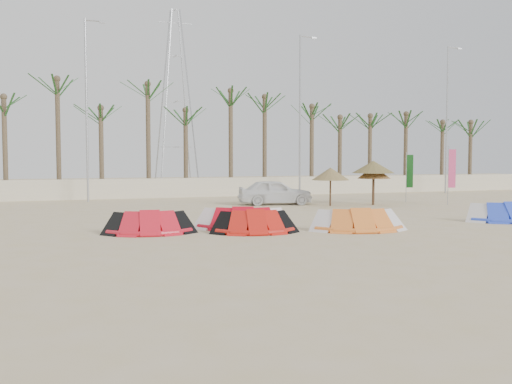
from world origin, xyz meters
name	(u,v)px	position (x,y,z in m)	size (l,w,h in m)	color
ground	(319,245)	(0.00, 0.00, 0.00)	(120.00, 120.00, 0.00)	beige
boundary_wall	(179,188)	(0.00, 22.00, 0.65)	(60.00, 0.30, 1.30)	beige
palm_line	(184,104)	(0.67, 23.50, 6.44)	(52.00, 4.00, 7.70)	brown
lamp_b	(87,107)	(-5.96, 20.00, 5.77)	(1.25, 0.14, 11.00)	#A5A8AD
lamp_c	(300,112)	(8.04, 20.00, 5.77)	(1.25, 0.14, 11.00)	#A5A8AD
lamp_d	(447,116)	(20.04, 20.00, 5.77)	(1.25, 0.14, 11.00)	#A5A8AD
pylon	(177,192)	(1.00, 28.00, 0.00)	(3.00, 3.00, 14.00)	#A5A8AD
kite_red_left	(148,221)	(-4.61, 4.53, 0.42)	(3.28, 1.82, 0.90)	red
kite_red_mid	(252,221)	(-1.00, 3.51, 0.42)	(3.21, 1.92, 0.90)	red
kite_red_right	(240,217)	(-1.03, 4.85, 0.42)	(3.87, 2.44, 0.90)	red
kite_orange	(355,219)	(2.85, 2.89, 0.42)	(3.67, 2.14, 0.90)	orange
kite_blue	(504,211)	(10.35, 3.47, 0.42)	(3.76, 2.15, 0.90)	blue
parasol_left	(330,174)	(6.68, 12.65, 1.79)	(2.10, 2.10, 2.14)	#4C331E
parasol_mid	(374,172)	(9.38, 12.53, 1.85)	(1.91, 1.91, 2.20)	#4C331E
parasol_right	(373,167)	(9.29, 12.46, 2.16)	(2.42, 2.42, 2.52)	#4C331E
flag_pink	(451,170)	(13.39, 10.93, 1.99)	(0.44, 0.14, 3.35)	#A5A8AD
flag_green	(409,173)	(12.25, 13.35, 1.80)	(0.45, 0.09, 3.03)	#A5A8AD
car	(275,192)	(4.07, 14.46, 0.72)	(1.71, 4.24, 1.45)	white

